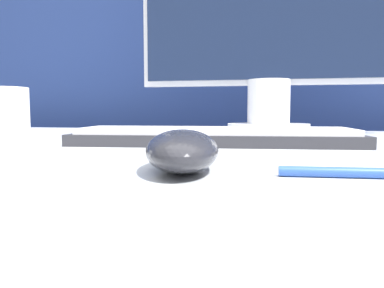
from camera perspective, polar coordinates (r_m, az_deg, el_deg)
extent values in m
cube|color=navy|center=(1.09, 12.42, -1.21)|extent=(5.00, 0.03, 1.38)
ellipsoid|color=#232328|center=(0.30, -1.49, -0.95)|extent=(0.08, 0.13, 0.03)
cube|color=#28282D|center=(0.54, 3.42, 0.79)|extent=(0.41, 0.16, 0.02)
cube|color=silver|center=(0.54, 3.43, 2.07)|extent=(0.39, 0.14, 0.01)
cylinder|color=white|center=(0.82, 11.53, 2.37)|extent=(0.17, 0.17, 0.02)
cylinder|color=white|center=(0.82, 11.60, 6.33)|extent=(0.09, 0.09, 0.09)
cylinder|color=white|center=(0.66, -26.69, 4.06)|extent=(0.07, 0.07, 0.08)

